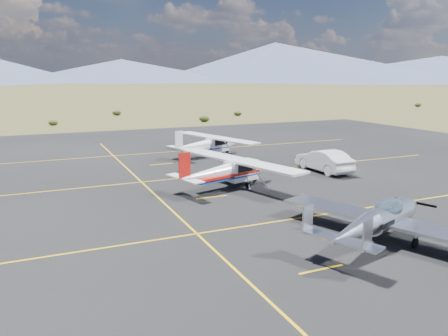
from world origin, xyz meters
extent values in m
plane|color=#383D1C|center=(0.00, 0.00, 0.00)|extent=(1600.00, 1600.00, 0.00)
cube|color=black|center=(0.00, 7.00, 0.00)|extent=(72.00, 72.00, 0.02)
cube|color=silver|center=(1.63, -2.02, 0.86)|extent=(5.27, 10.25, 0.14)
ellipsoid|color=#99BFD8|center=(1.63, -2.02, 1.41)|extent=(2.15, 1.68, 0.94)
cube|color=silver|center=(-2.34, -3.55, 1.18)|extent=(1.99, 3.51, 0.07)
cube|color=silver|center=(-2.05, -4.79, 1.70)|extent=(0.61, 0.29, 1.15)
cube|color=silver|center=(-2.95, -2.43, 1.70)|extent=(0.61, 0.29, 1.15)
cylinder|color=black|center=(3.34, -1.36, 0.21)|extent=(0.40, 0.24, 0.39)
cylinder|color=black|center=(1.91, -3.39, 0.24)|extent=(0.47, 0.28, 0.46)
cylinder|color=black|center=(0.92, -0.82, 0.24)|extent=(0.47, 0.28, 0.46)
cube|color=white|center=(-0.06, 9.46, 1.03)|extent=(2.37, 1.67, 1.32)
cube|color=white|center=(-0.25, 9.40, 1.72)|extent=(4.43, 10.72, 0.14)
cube|color=black|center=(-0.06, 9.46, 1.31)|extent=(1.82, 1.55, 0.54)
cube|color=red|center=(-1.28, 9.11, 0.94)|extent=(5.00, 2.44, 0.18)
cube|color=red|center=(-4.46, 8.19, 1.96)|extent=(0.81, 0.30, 1.56)
cube|color=white|center=(-4.46, 8.19, 1.18)|extent=(1.57, 3.20, 0.06)
cylinder|color=black|center=(1.16, 9.81, 0.19)|extent=(0.36, 0.19, 0.35)
cylinder|color=black|center=(-0.06, 8.39, 0.22)|extent=(0.45, 0.24, 0.43)
cylinder|color=black|center=(-0.63, 10.36, 0.22)|extent=(0.45, 0.24, 0.43)
cube|color=white|center=(2.98, 20.69, 0.98)|extent=(2.25, 1.61, 1.25)
cube|color=white|center=(2.80, 20.64, 1.62)|extent=(4.36, 10.11, 0.13)
cube|color=black|center=(2.98, 20.69, 1.24)|extent=(1.73, 1.48, 0.51)
cube|color=white|center=(1.83, 20.34, 0.89)|extent=(4.72, 2.39, 0.17)
cube|color=white|center=(-1.17, 19.41, 1.85)|extent=(0.77, 0.29, 1.48)
cube|color=white|center=(-1.17, 19.41, 1.12)|extent=(1.53, 3.02, 0.06)
cylinder|color=black|center=(4.12, 21.04, 0.18)|extent=(0.34, 0.19, 0.33)
cylinder|color=black|center=(3.00, 19.68, 0.21)|extent=(0.42, 0.23, 0.41)
cylinder|color=black|center=(2.43, 21.53, 0.21)|extent=(0.42, 0.23, 0.41)
imported|color=silver|center=(7.63, 10.77, 0.86)|extent=(1.97, 5.20, 1.69)
camera|label=1|loc=(-12.61, -16.11, 7.23)|focal=35.00mm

